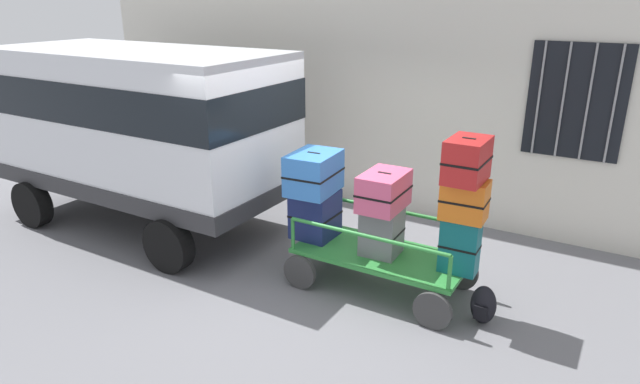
# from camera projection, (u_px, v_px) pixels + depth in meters

# --- Properties ---
(ground_plane) EXTENTS (40.00, 40.00, 0.00)m
(ground_plane) POSITION_uv_depth(u_px,v_px,m) (316.00, 270.00, 7.00)
(ground_plane) COLOR slate
(building_wall) EXTENTS (12.00, 0.38, 5.00)m
(building_wall) POSITION_uv_depth(u_px,v_px,m) (407.00, 52.00, 8.28)
(building_wall) COLOR silver
(building_wall) RESTS_ON ground
(van) EXTENTS (4.44, 2.10, 2.60)m
(van) POSITION_uv_depth(u_px,v_px,m) (139.00, 120.00, 7.93)
(van) COLOR silver
(van) RESTS_ON ground
(luggage_cart) EXTENTS (2.06, 1.03, 0.47)m
(luggage_cart) POSITION_uv_depth(u_px,v_px,m) (381.00, 260.00, 6.46)
(luggage_cart) COLOR #2D8438
(luggage_cart) RESTS_ON ground
(cart_railing) EXTENTS (1.94, 0.89, 0.40)m
(cart_railing) POSITION_uv_depth(u_px,v_px,m) (382.00, 227.00, 6.31)
(cart_railing) COLOR #2D8438
(cart_railing) RESTS_ON luggage_cart
(suitcase_left_bottom) EXTENTS (0.50, 0.51, 0.59)m
(suitcase_left_bottom) POSITION_uv_depth(u_px,v_px,m) (315.00, 214.00, 6.78)
(suitcase_left_bottom) COLOR navy
(suitcase_left_bottom) RESTS_ON luggage_cart
(suitcase_left_middle) EXTENTS (0.56, 0.72, 0.49)m
(suitcase_left_middle) POSITION_uv_depth(u_px,v_px,m) (314.00, 173.00, 6.57)
(suitcase_left_middle) COLOR #3372C6
(suitcase_left_middle) RESTS_ON suitcase_left_bottom
(suitcase_midleft_bottom) EXTENTS (0.44, 0.43, 0.56)m
(suitcase_midleft_bottom) POSITION_uv_depth(u_px,v_px,m) (382.00, 231.00, 6.33)
(suitcase_midleft_bottom) COLOR slate
(suitcase_midleft_bottom) RESTS_ON luggage_cart
(suitcase_midleft_middle) EXTENTS (0.46, 0.66, 0.42)m
(suitcase_midleft_middle) POSITION_uv_depth(u_px,v_px,m) (384.00, 191.00, 6.17)
(suitcase_midleft_middle) COLOR #CC4C72
(suitcase_midleft_middle) RESTS_ON suitcase_midleft_bottom
(suitcase_center_bottom) EXTENTS (0.42, 0.26, 0.61)m
(suitcase_center_bottom) POSITION_uv_depth(u_px,v_px,m) (460.00, 246.00, 5.89)
(suitcase_center_bottom) COLOR #0F5960
(suitcase_center_bottom) RESTS_ON luggage_cart
(suitcase_center_middle) EXTENTS (0.49, 0.36, 0.43)m
(suitcase_center_middle) POSITION_uv_depth(u_px,v_px,m) (465.00, 200.00, 5.73)
(suitcase_center_middle) COLOR orange
(suitcase_center_middle) RESTS_ON suitcase_center_bottom
(suitcase_center_top) EXTENTS (0.38, 0.55, 0.45)m
(suitcase_center_top) POSITION_uv_depth(u_px,v_px,m) (467.00, 160.00, 5.54)
(suitcase_center_top) COLOR #B21E1E
(suitcase_center_top) RESTS_ON suitcase_center_middle
(backpack) EXTENTS (0.27, 0.22, 0.44)m
(backpack) POSITION_uv_depth(u_px,v_px,m) (483.00, 305.00, 5.81)
(backpack) COLOR black
(backpack) RESTS_ON ground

